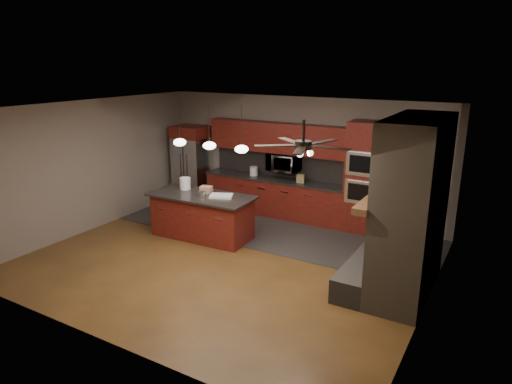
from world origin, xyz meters
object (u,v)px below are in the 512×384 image
Objects in this scene: microwave at (284,162)px; paint_can at (202,194)px; white_bucket at (185,183)px; paint_tray at (221,196)px; counter_bucket at (254,171)px; kitchen_island at (202,216)px; cardboard_box at (206,190)px; refrigerator at (192,164)px; counter_box at (301,179)px; oven_tower at (366,178)px.

paint_can is at bearing -108.99° from microwave.
white_bucket is 1.01m from paint_tray.
counter_bucket reaches higher than paint_tray.
microwave is at bearing 65.82° from kitchen_island.
cardboard_box is at bearing -113.31° from microwave.
microwave reaches higher than counter_bucket.
refrigerator is at bearing 129.58° from kitchen_island.
paint_can is (1.84, -2.05, -0.02)m from refrigerator.
refrigerator is at bearing 131.86° from paint_can.
microwave reaches higher than kitchen_island.
refrigerator is 2.88m from paint_tray.
microwave is 0.37× the size of refrigerator.
white_bucket is at bearing -56.11° from refrigerator.
cardboard_box is at bearing 85.25° from kitchen_island.
paint_can is 0.67× the size of cardboard_box.
refrigerator is 2.51m from cardboard_box.
counter_box is at bearing -11.69° from microwave.
kitchen_island is at bearing -144.18° from oven_tower.
microwave is 2.61m from refrigerator.
microwave is at bearing 53.06° from cardboard_box.
refrigerator is 1.81m from counter_bucket.
refrigerator is at bearing 123.89° from white_bucket.
white_bucket is at bearing -126.30° from microwave.
kitchen_island is 14.26× the size of paint_can.
paint_tray is at bearing 27.24° from paint_can.
microwave is 1.62× the size of paint_tray.
white_bucket is 1.95m from counter_bucket.
white_bucket is 1.33× the size of counter_box.
counter_box reaches higher than kitchen_island.
white_bucket is at bearing 164.24° from cardboard_box.
white_bucket is 0.56× the size of paint_tray.
refrigerator is at bearing -179.07° from oven_tower.
counter_bucket is (-2.76, 0.01, -0.18)m from oven_tower.
white_bucket reaches higher than kitchen_island.
kitchen_island is at bearing -106.06° from cardboard_box.
oven_tower is 9.48× the size of white_bucket.
paint_tray is (2.19, -1.87, -0.05)m from refrigerator.
paint_tray is 0.44m from cardboard_box.
counter_box reaches higher than paint_tray.
counter_bucket reaches higher than kitchen_island.
kitchen_island is at bearing -139.82° from counter_box.
microwave reaches higher than paint_can.
oven_tower is 12.61× the size of counter_box.
paint_tray is 1.93× the size of cardboard_box.
oven_tower reaches higher than kitchen_island.
oven_tower is 1.20× the size of refrigerator.
microwave is at bearing 152.09° from counter_box.
refrigerator is at bearing 120.82° from cardboard_box.
cardboard_box is at bearing 106.89° from paint_can.
cardboard_box is 1.08× the size of counter_bucket.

